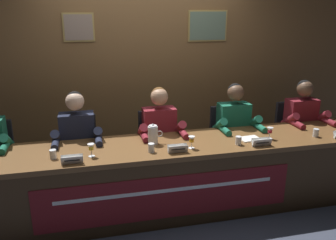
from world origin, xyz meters
The scene contains 23 objects.
ground_plane centered at (0.00, 0.00, 0.00)m, with size 12.00×12.00×0.00m, color #383D4C.
wall_back_panelled centered at (0.00, 1.28, 1.30)m, with size 5.95×0.14×2.60m.
conference_table centered at (0.00, -0.12, 0.52)m, with size 4.75×0.74×0.74m.
chair_left centered at (-0.89, 0.55, 0.44)m, with size 0.44×0.44×0.91m.
panelist_left centered at (-0.89, 0.35, 0.72)m, with size 0.51×0.48×1.23m.
nameplate_left centered at (-0.93, -0.28, 0.78)m, with size 0.19×0.06×0.08m.
juice_glass_left centered at (-0.76, -0.15, 0.83)m, with size 0.06×0.06×0.12m.
water_cup_left centered at (-1.10, -0.12, 0.78)m, with size 0.06×0.06×0.08m.
chair_center centered at (0.00, 0.55, 0.44)m, with size 0.44×0.44×0.91m.
panelist_center centered at (0.00, 0.35, 0.72)m, with size 0.51×0.48×1.23m.
nameplate_center centered at (0.04, -0.24, 0.78)m, with size 0.19×0.06×0.08m.
juice_glass_center centered at (0.19, -0.17, 0.83)m, with size 0.06×0.06×0.12m.
water_cup_center centered at (-0.20, -0.17, 0.78)m, with size 0.06×0.06×0.08m.
chair_right centered at (0.89, 0.55, 0.44)m, with size 0.44×0.44×0.91m.
panelist_right centered at (0.89, 0.35, 0.72)m, with size 0.51×0.48×1.23m.
nameplate_right centered at (0.89, -0.27, 0.78)m, with size 0.20×0.06×0.08m.
juice_glass_right centered at (1.06, -0.10, 0.83)m, with size 0.06×0.06×0.12m.
water_cup_right centered at (0.68, -0.18, 0.78)m, with size 0.06×0.06×0.08m.
chair_far_right centered at (1.78, 0.55, 0.44)m, with size 0.44×0.44×0.91m.
panelist_far_right centered at (1.78, 0.35, 0.72)m, with size 0.51×0.48×1.23m.
water_cup_far_right centered at (1.58, -0.16, 0.78)m, with size 0.06×0.06×0.08m.
water_pitcher_central centered at (-0.14, 0.04, 0.84)m, with size 0.15×0.10×0.21m.
document_stack_right centered at (0.86, -0.07, 0.75)m, with size 0.22×0.17×0.01m.
Camera 1 is at (-0.75, -3.21, 2.04)m, focal length 37.49 mm.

